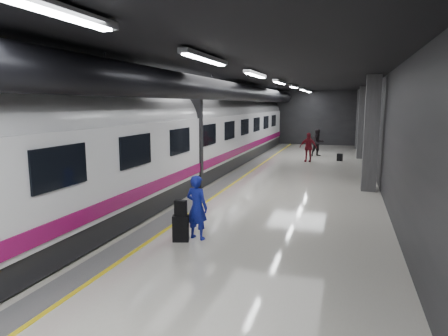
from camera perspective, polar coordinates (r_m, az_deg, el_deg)
The scene contains 9 objects.
ground at distance 15.36m, azimuth 2.98°, elevation -3.66°, with size 40.00×40.00×0.00m, color silver.
platform_hall at distance 15.98m, azimuth 2.93°, elevation 9.62°, with size 10.02×40.02×4.51m.
train at distance 16.14m, azimuth -8.24°, elevation 4.32°, with size 3.05×38.00×4.05m.
traveler_main at distance 10.12m, azimuth -3.89°, elevation -5.61°, with size 0.60×0.39×1.64m, color #1829B9.
suitcase_main at distance 10.11m, azimuth -6.20°, elevation -8.57°, with size 0.40×0.25×0.65m, color black.
shoulder_bag at distance 9.95m, azimuth -6.21°, elevation -5.73°, with size 0.30×0.16×0.39m, color black.
traveler_far_a at distance 27.02m, azimuth 13.25°, elevation 3.56°, with size 0.87×0.68×1.79m, color black.
traveler_far_b at distance 24.27m, azimuth 11.93°, elevation 2.93°, with size 1.01×0.42×1.73m, color maroon.
suitcase_far at distance 25.07m, azimuth 16.20°, elevation 1.48°, with size 0.30×0.20×0.44m, color black.
Camera 1 is at (3.65, -14.53, 3.39)m, focal length 32.00 mm.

